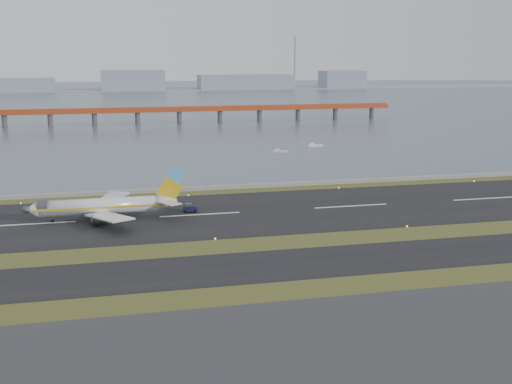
{
  "coord_description": "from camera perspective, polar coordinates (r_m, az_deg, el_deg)",
  "views": [
    {
      "loc": [
        -21.8,
        -124.16,
        39.14
      ],
      "look_at": [
        12.46,
        22.0,
        6.92
      ],
      "focal_mm": 45.0,
      "sensor_mm": 36.0,
      "label": 1
    }
  ],
  "objects": [
    {
      "name": "workboat_far",
      "position": [
        280.13,
        5.24,
        4.14
      ],
      "size": [
        6.85,
        2.42,
        1.64
      ],
      "rotation": [
        0.0,
        0.0,
        -0.04
      ],
      "color": "white",
      "rests_on": "ground"
    },
    {
      "name": "seawall",
      "position": [
        189.43,
        -6.3,
        0.27
      ],
      "size": [
        1000.0,
        2.5,
        1.0
      ],
      "primitive_type": "cube",
      "color": "gray",
      "rests_on": "ground"
    },
    {
      "name": "airliner",
      "position": [
        158.65,
        -13.21,
        -1.21
      ],
      "size": [
        38.52,
        32.89,
        12.8
      ],
      "color": "white",
      "rests_on": "ground"
    },
    {
      "name": "far_shoreline",
      "position": [
        745.74,
        -10.6,
        9.37
      ],
      "size": [
        1400.0,
        80.0,
        60.5
      ],
      "color": "#8A95A3",
      "rests_on": "ground"
    },
    {
      "name": "pushback_tug",
      "position": [
        163.21,
        -5.89,
        -1.43
      ],
      "size": [
        3.84,
        2.65,
        2.27
      ],
      "rotation": [
        0.0,
        0.0,
        -0.19
      ],
      "color": "#131735",
      "rests_on": "ground"
    },
    {
      "name": "apron_strip",
      "position": [
        82.38,
        3.95,
        -16.24
      ],
      "size": [
        1000.0,
        50.0,
        0.1
      ],
      "primitive_type": "cube",
      "color": "#313134",
      "rests_on": "ground"
    },
    {
      "name": "ground",
      "position": [
        132.0,
        -3.1,
        -5.15
      ],
      "size": [
        1000.0,
        1000.0,
        0.0
      ],
      "primitive_type": "plane",
      "color": "#364518",
      "rests_on": "ground"
    },
    {
      "name": "runway_strip",
      "position": [
        160.53,
        -4.99,
        -2.03
      ],
      "size": [
        1000.0,
        45.0,
        0.1
      ],
      "primitive_type": "cube",
      "color": "black",
      "rests_on": "ground"
    },
    {
      "name": "bay_water",
      "position": [
        585.88,
        -11.14,
        8.06
      ],
      "size": [
        1400.0,
        800.0,
        1.3
      ],
      "primitive_type": "cube",
      "color": "#445462",
      "rests_on": "ground"
    },
    {
      "name": "workboat_near",
      "position": [
        263.03,
        2.11,
        3.65
      ],
      "size": [
        6.23,
        3.96,
        1.45
      ],
      "rotation": [
        0.0,
        0.0,
        -0.38
      ],
      "color": "white",
      "rests_on": "ground"
    },
    {
      "name": "taxiway_strip",
      "position": [
        120.76,
        -2.09,
        -6.78
      ],
      "size": [
        1000.0,
        18.0,
        0.1
      ],
      "primitive_type": "cube",
      "color": "black",
      "rests_on": "ground"
    },
    {
      "name": "red_pier",
      "position": [
        377.83,
        -6.85,
        7.19
      ],
      "size": [
        260.0,
        5.0,
        10.2
      ],
      "color": "#A83F1C",
      "rests_on": "ground"
    }
  ]
}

